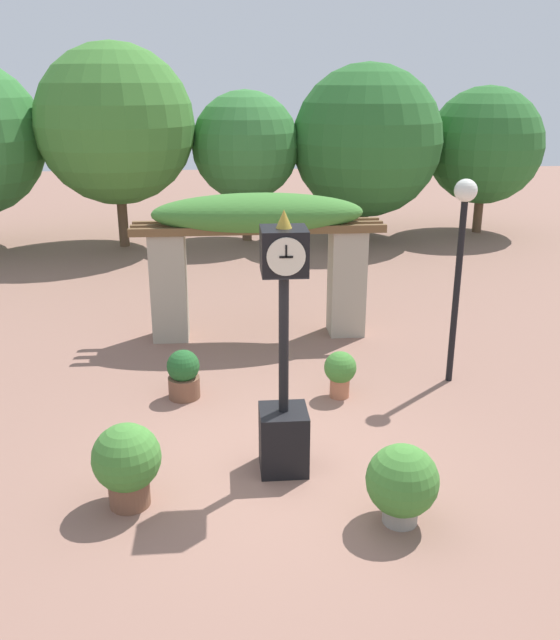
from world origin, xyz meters
TOP-DOWN VIEW (x-y plane):
  - ground_plane at (0.00, 0.00)m, footprint 60.00×60.00m
  - pedestal_clock at (0.03, -0.04)m, footprint 0.58×0.58m
  - pergola at (0.00, 4.62)m, footprint 4.49×1.23m
  - potted_plant_near_left at (1.19, -1.21)m, footprint 0.78×0.78m
  - potted_plant_near_right at (1.06, 1.89)m, footprint 0.48×0.48m
  - potted_plant_far_left at (-1.75, -0.64)m, footprint 0.77×0.77m
  - potted_plant_far_right at (-1.27, 2.07)m, footprint 0.49×0.49m
  - lamp_post at (2.89, 2.32)m, footprint 0.34×0.34m
  - tree_line at (-0.78, 12.55)m, footprint 18.76×4.91m

SIDE VIEW (x-z plane):
  - ground_plane at x=0.00m, z-range 0.00..0.00m
  - potted_plant_far_right at x=-1.27m, z-range 0.00..0.75m
  - potted_plant_near_right at x=1.06m, z-range 0.06..0.77m
  - potted_plant_near_left at x=1.19m, z-range 0.04..0.94m
  - potted_plant_far_left at x=-1.75m, z-range 0.05..1.03m
  - pedestal_clock at x=0.03m, z-range -0.34..2.86m
  - pergola at x=0.00m, z-range 0.55..3.20m
  - lamp_post at x=2.89m, z-range 0.74..3.91m
  - tree_line at x=-0.78m, z-range 0.23..5.76m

